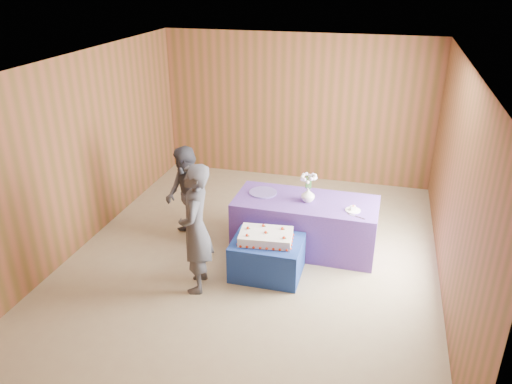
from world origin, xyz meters
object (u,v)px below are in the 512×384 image
(cake_table, at_px, (267,257))
(guest_right, at_px, (186,196))
(vase, at_px, (308,195))
(serving_table, at_px, (305,224))
(sheet_cake, at_px, (266,237))
(guest_left, at_px, (196,229))

(cake_table, height_order, guest_right, guest_right)
(cake_table, relative_size, vase, 4.57)
(serving_table, xyz_separation_m, sheet_cake, (-0.38, -0.82, 0.19))
(sheet_cake, bearing_deg, vase, 57.02)
(serving_table, height_order, guest_left, guest_left)
(cake_table, height_order, vase, vase)
(serving_table, xyz_separation_m, guest_right, (-1.70, -0.25, 0.35))
(vase, distance_m, guest_left, 1.74)
(serving_table, bearing_deg, guest_left, -129.80)
(vase, bearing_deg, guest_right, -172.56)
(vase, xyz_separation_m, guest_left, (-1.16, -1.30, -0.01))
(guest_left, bearing_deg, guest_right, -163.93)
(vase, distance_m, guest_right, 1.74)
(cake_table, height_order, guest_left, guest_left)
(serving_table, height_order, sheet_cake, serving_table)
(serving_table, relative_size, sheet_cake, 2.68)
(vase, bearing_deg, sheet_cake, -117.11)
(serving_table, bearing_deg, vase, -44.56)
(guest_left, bearing_deg, vase, 126.54)
(sheet_cake, bearing_deg, guest_right, 150.94)
(vase, bearing_deg, cake_table, -115.90)
(guest_left, bearing_deg, serving_table, 127.72)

